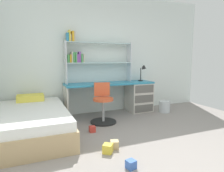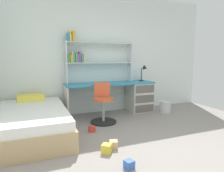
{
  "view_description": "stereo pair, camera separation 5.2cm",
  "coord_description": "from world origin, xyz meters",
  "px_view_note": "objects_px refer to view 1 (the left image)",
  "views": [
    {
      "loc": [
        -1.63,
        -1.83,
        1.27
      ],
      "look_at": [
        -0.19,
        1.61,
        0.76
      ],
      "focal_mm": 31.9,
      "sensor_mm": 36.0,
      "label": 1
    },
    {
      "loc": [
        -1.58,
        -1.85,
        1.27
      ],
      "look_at": [
        -0.19,
        1.61,
        0.76
      ],
      "focal_mm": 31.9,
      "sensor_mm": 36.0,
      "label": 2
    }
  ],
  "objects_px": {
    "desk_lamp": "(144,71)",
    "toy_block_natural_3": "(114,145)",
    "waste_bin": "(165,107)",
    "toy_block_yellow_1": "(108,149)",
    "swivel_chair": "(103,107)",
    "toy_block_red_0": "(92,129)",
    "toy_block_blue_2": "(131,164)",
    "bed_platform": "(32,122)",
    "bookshelf_hutch": "(89,54)",
    "desk": "(131,95)"
  },
  "relations": [
    {
      "from": "toy_block_red_0",
      "to": "desk",
      "type": "bearing_deg",
      "value": 36.57
    },
    {
      "from": "swivel_chair",
      "to": "toy_block_blue_2",
      "type": "relative_size",
      "value": 7.84
    },
    {
      "from": "toy_block_yellow_1",
      "to": "toy_block_blue_2",
      "type": "relative_size",
      "value": 1.22
    },
    {
      "from": "toy_block_red_0",
      "to": "toy_block_natural_3",
      "type": "distance_m",
      "value": 0.75
    },
    {
      "from": "desk",
      "to": "bookshelf_hutch",
      "type": "bearing_deg",
      "value": 171.42
    },
    {
      "from": "desk_lamp",
      "to": "waste_bin",
      "type": "relative_size",
      "value": 1.44
    },
    {
      "from": "desk_lamp",
      "to": "toy_block_blue_2",
      "type": "relative_size",
      "value": 3.8
    },
    {
      "from": "desk_lamp",
      "to": "bed_platform",
      "type": "height_order",
      "value": "desk_lamp"
    },
    {
      "from": "desk_lamp",
      "to": "desk",
      "type": "bearing_deg",
      "value": -179.54
    },
    {
      "from": "toy_block_red_0",
      "to": "toy_block_yellow_1",
      "type": "relative_size",
      "value": 0.83
    },
    {
      "from": "swivel_chair",
      "to": "toy_block_yellow_1",
      "type": "relative_size",
      "value": 6.45
    },
    {
      "from": "desk",
      "to": "toy_block_yellow_1",
      "type": "height_order",
      "value": "desk"
    },
    {
      "from": "bed_platform",
      "to": "toy_block_red_0",
      "type": "bearing_deg",
      "value": -14.89
    },
    {
      "from": "bed_platform",
      "to": "toy_block_natural_3",
      "type": "bearing_deg",
      "value": -43.12
    },
    {
      "from": "toy_block_blue_2",
      "to": "toy_block_yellow_1",
      "type": "bearing_deg",
      "value": 103.16
    },
    {
      "from": "toy_block_natural_3",
      "to": "swivel_chair",
      "type": "bearing_deg",
      "value": 77.51
    },
    {
      "from": "toy_block_red_0",
      "to": "desk_lamp",
      "type": "bearing_deg",
      "value": 30.55
    },
    {
      "from": "swivel_chair",
      "to": "bed_platform",
      "type": "height_order",
      "value": "swivel_chair"
    },
    {
      "from": "bed_platform",
      "to": "toy_block_blue_2",
      "type": "xyz_separation_m",
      "value": [
        1.04,
        -1.55,
        -0.17
      ]
    },
    {
      "from": "bookshelf_hutch",
      "to": "toy_block_red_0",
      "type": "xyz_separation_m",
      "value": [
        -0.29,
        -1.09,
        -1.32
      ]
    },
    {
      "from": "bed_platform",
      "to": "toy_block_yellow_1",
      "type": "height_order",
      "value": "bed_platform"
    },
    {
      "from": "swivel_chair",
      "to": "desk",
      "type": "bearing_deg",
      "value": 28.92
    },
    {
      "from": "toy_block_natural_3",
      "to": "desk_lamp",
      "type": "bearing_deg",
      "value": 48.37
    },
    {
      "from": "bed_platform",
      "to": "toy_block_blue_2",
      "type": "relative_size",
      "value": 19.21
    },
    {
      "from": "waste_bin",
      "to": "toy_block_blue_2",
      "type": "relative_size",
      "value": 2.64
    },
    {
      "from": "desk_lamp",
      "to": "toy_block_blue_2",
      "type": "bearing_deg",
      "value": -124.33
    },
    {
      "from": "desk_lamp",
      "to": "toy_block_yellow_1",
      "type": "distance_m",
      "value": 2.59
    },
    {
      "from": "toy_block_blue_2",
      "to": "waste_bin",
      "type": "bearing_deg",
      "value": 44.59
    },
    {
      "from": "waste_bin",
      "to": "toy_block_red_0",
      "type": "xyz_separation_m",
      "value": [
        -1.98,
        -0.58,
        -0.08
      ]
    },
    {
      "from": "desk_lamp",
      "to": "bookshelf_hutch",
      "type": "bearing_deg",
      "value": 173.68
    },
    {
      "from": "waste_bin",
      "to": "toy_block_red_0",
      "type": "relative_size",
      "value": 2.62
    },
    {
      "from": "waste_bin",
      "to": "bed_platform",
      "type": "bearing_deg",
      "value": -173.71
    },
    {
      "from": "waste_bin",
      "to": "toy_block_yellow_1",
      "type": "xyz_separation_m",
      "value": [
        -2.01,
        -1.41,
        -0.07
      ]
    },
    {
      "from": "desk",
      "to": "bed_platform",
      "type": "xyz_separation_m",
      "value": [
        -2.24,
        -0.69,
        -0.19
      ]
    },
    {
      "from": "bookshelf_hutch",
      "to": "toy_block_natural_3",
      "type": "xyz_separation_m",
      "value": [
        -0.19,
        -1.84,
        -1.31
      ]
    },
    {
      "from": "toy_block_red_0",
      "to": "bookshelf_hutch",
      "type": "bearing_deg",
      "value": 75.14
    },
    {
      "from": "swivel_chair",
      "to": "toy_block_red_0",
      "type": "distance_m",
      "value": 0.63
    },
    {
      "from": "waste_bin",
      "to": "toy_block_blue_2",
      "type": "bearing_deg",
      "value": -135.41
    },
    {
      "from": "desk_lamp",
      "to": "toy_block_natural_3",
      "type": "height_order",
      "value": "desk_lamp"
    },
    {
      "from": "swivel_chair",
      "to": "toy_block_yellow_1",
      "type": "distance_m",
      "value": 1.36
    },
    {
      "from": "desk",
      "to": "swivel_chair",
      "type": "distance_m",
      "value": 1.04
    },
    {
      "from": "desk_lamp",
      "to": "toy_block_natural_3",
      "type": "bearing_deg",
      "value": -131.63
    },
    {
      "from": "toy_block_red_0",
      "to": "toy_block_blue_2",
      "type": "distance_m",
      "value": 1.3
    },
    {
      "from": "desk_lamp",
      "to": "toy_block_red_0",
      "type": "bearing_deg",
      "value": -149.45
    },
    {
      "from": "bookshelf_hutch",
      "to": "toy_block_natural_3",
      "type": "height_order",
      "value": "bookshelf_hutch"
    },
    {
      "from": "toy_block_blue_2",
      "to": "swivel_chair",
      "type": "bearing_deg",
      "value": 80.49
    },
    {
      "from": "desk_lamp",
      "to": "waste_bin",
      "type": "bearing_deg",
      "value": -44.3
    },
    {
      "from": "bookshelf_hutch",
      "to": "swivel_chair",
      "type": "relative_size",
      "value": 1.94
    },
    {
      "from": "bed_platform",
      "to": "swivel_chair",
      "type": "bearing_deg",
      "value": 7.9
    },
    {
      "from": "toy_block_yellow_1",
      "to": "toy_block_natural_3",
      "type": "distance_m",
      "value": 0.16
    }
  ]
}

